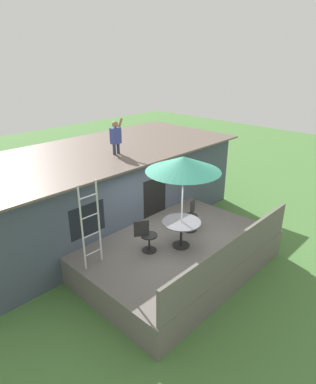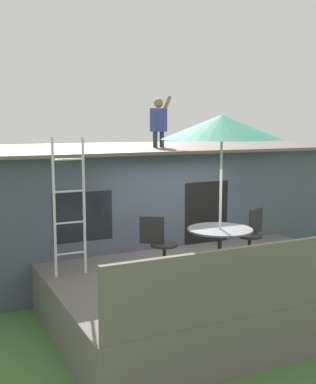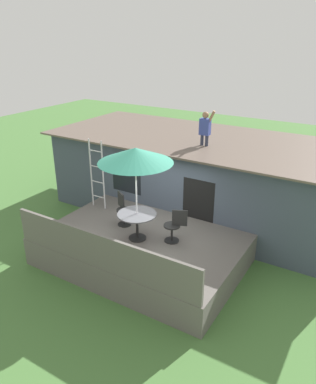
{
  "view_description": "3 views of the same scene",
  "coord_description": "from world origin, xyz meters",
  "px_view_note": "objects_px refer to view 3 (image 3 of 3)",
  "views": [
    {
      "loc": [
        -6.04,
        -5.16,
        5.64
      ],
      "look_at": [
        0.09,
        0.74,
        2.06
      ],
      "focal_mm": 30.68,
      "sensor_mm": 36.0,
      "label": 1
    },
    {
      "loc": [
        -4.21,
        -6.61,
        3.2
      ],
      "look_at": [
        -0.44,
        1.2,
        1.97
      ],
      "focal_mm": 45.15,
      "sensor_mm": 36.0,
      "label": 2
    },
    {
      "loc": [
        5.01,
        -7.48,
        5.94
      ],
      "look_at": [
        -0.1,
        0.87,
        1.74
      ],
      "focal_mm": 34.95,
      "sensor_mm": 36.0,
      "label": 3
    }
  ],
  "objects_px": {
    "person_figure": "(205,126)",
    "patio_chair_right": "(175,226)",
    "patio_umbrella": "(135,155)",
    "step_ladder": "(97,174)",
    "patio_chair_left": "(123,209)",
    "patio_table": "(137,219)"
  },
  "relations": [
    {
      "from": "person_figure",
      "to": "patio_chair_left",
      "type": "bearing_deg",
      "value": -115.6
    },
    {
      "from": "step_ladder",
      "to": "patio_chair_right",
      "type": "distance_m",
      "value": 3.21
    },
    {
      "from": "patio_chair_right",
      "to": "step_ladder",
      "type": "bearing_deg",
      "value": -34.35
    },
    {
      "from": "patio_table",
      "to": "patio_chair_left",
      "type": "relative_size",
      "value": 1.13
    },
    {
      "from": "patio_umbrella",
      "to": "step_ladder",
      "type": "xyz_separation_m",
      "value": [
        -2.16,
        1.0,
        -1.25
      ]
    },
    {
      "from": "patio_umbrella",
      "to": "person_figure",
      "type": "height_order",
      "value": "person_figure"
    },
    {
      "from": "patio_chair_left",
      "to": "patio_chair_right",
      "type": "distance_m",
      "value": 1.75
    },
    {
      "from": "step_ladder",
      "to": "patio_chair_left",
      "type": "xyz_separation_m",
      "value": [
        1.34,
        -0.51,
        -0.64
      ]
    },
    {
      "from": "patio_umbrella",
      "to": "patio_chair_left",
      "type": "bearing_deg",
      "value": 149.2
    },
    {
      "from": "patio_table",
      "to": "patio_chair_left",
      "type": "bearing_deg",
      "value": 149.2
    },
    {
      "from": "patio_chair_left",
      "to": "patio_chair_right",
      "type": "relative_size",
      "value": 1.0
    },
    {
      "from": "person_figure",
      "to": "patio_chair_right",
      "type": "xyz_separation_m",
      "value": [
        0.49,
        -2.73,
        -2.04
      ]
    },
    {
      "from": "person_figure",
      "to": "patio_chair_right",
      "type": "height_order",
      "value": "person_figure"
    },
    {
      "from": "person_figure",
      "to": "patio_table",
      "type": "bearing_deg",
      "value": -97.89
    },
    {
      "from": "patio_table",
      "to": "patio_chair_left",
      "type": "xyz_separation_m",
      "value": [
        -0.83,
        0.49,
        -0.13
      ]
    },
    {
      "from": "person_figure",
      "to": "patio_chair_right",
      "type": "bearing_deg",
      "value": -79.82
    },
    {
      "from": "patio_table",
      "to": "patio_chair_right",
      "type": "distance_m",
      "value": 1.01
    },
    {
      "from": "patio_table",
      "to": "patio_umbrella",
      "type": "distance_m",
      "value": 1.76
    },
    {
      "from": "patio_umbrella",
      "to": "step_ladder",
      "type": "height_order",
      "value": "patio_umbrella"
    },
    {
      "from": "step_ladder",
      "to": "patio_table",
      "type": "bearing_deg",
      "value": -24.86
    },
    {
      "from": "patio_chair_left",
      "to": "patio_chair_right",
      "type": "xyz_separation_m",
      "value": [
        1.75,
        -0.1,
        0.0
      ]
    },
    {
      "from": "patio_umbrella",
      "to": "patio_chair_left",
      "type": "xyz_separation_m",
      "value": [
        -0.83,
        0.49,
        -1.89
      ]
    }
  ]
}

